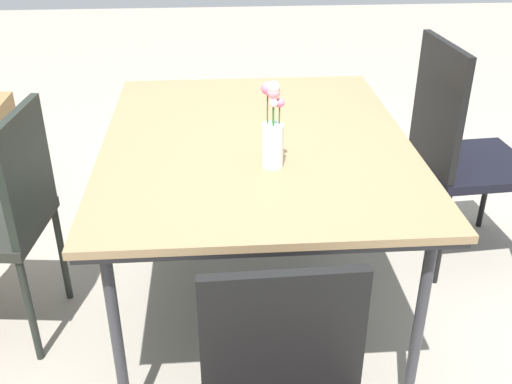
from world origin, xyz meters
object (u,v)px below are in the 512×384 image
(chair_near_right, at_px, (459,146))
(flower_vase, at_px, (273,132))
(dining_table, at_px, (256,149))
(chair_far_side, at_px, (4,212))

(chair_near_right, distance_m, flower_vase, 1.08)
(flower_vase, bearing_deg, chair_near_right, -58.28)
(chair_near_right, bearing_deg, dining_table, -75.54)
(chair_near_right, height_order, flower_vase, flower_vase)
(dining_table, xyz_separation_m, chair_far_side, (-0.07, 0.93, -0.19))
(chair_far_side, bearing_deg, chair_near_right, -72.22)
(chair_far_side, height_order, flower_vase, flower_vase)
(dining_table, distance_m, chair_near_right, 0.98)
(dining_table, distance_m, chair_far_side, 0.95)
(chair_far_side, relative_size, flower_vase, 3.13)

